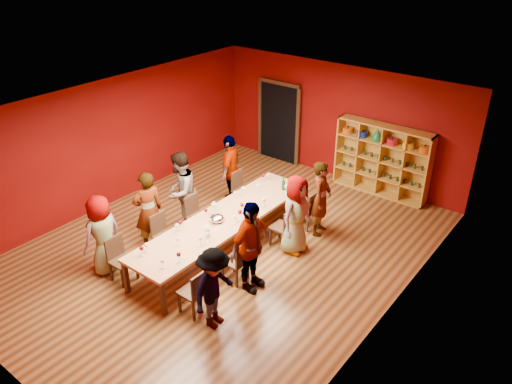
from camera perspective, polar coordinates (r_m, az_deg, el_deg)
room_shell at (r=9.77m, az=-3.76°, el=0.81°), size 7.10×9.10×3.04m
tasting_table at (r=10.16m, az=-3.62°, el=-3.21°), size 1.10×4.50×0.75m
doorway at (r=14.14m, az=2.73°, el=8.00°), size 1.40×0.17×2.30m
shelving_unit at (r=12.66m, az=14.28°, el=3.98°), size 2.40×0.40×1.80m
chair_person_left_0 at (r=9.77m, az=-15.35°, el=-7.13°), size 0.42×0.42×0.89m
person_left_0 at (r=9.91m, az=-17.15°, el=-4.67°), size 0.43×0.79×1.62m
chair_person_left_1 at (r=10.31m, az=-10.66°, el=-4.52°), size 0.42×0.42×0.89m
person_left_1 at (r=10.37m, az=-12.21°, el=-2.11°), size 0.64×0.75×1.73m
chair_person_left_2 at (r=10.86m, az=-6.93°, el=-2.41°), size 0.42×0.42×0.89m
person_left_2 at (r=10.93m, az=-8.63°, el=0.09°), size 0.74×0.98×1.79m
chair_person_left_4 at (r=11.85m, az=-1.76°, el=0.55°), size 0.42×0.42×0.89m
person_left_4 at (r=11.86m, az=-2.93°, el=2.57°), size 0.80×1.12×1.74m
chair_person_right_0 at (r=8.70m, az=-6.89°, el=-11.10°), size 0.42×0.42×0.89m
person_right_0 at (r=8.30m, az=-4.79°, el=-10.95°), size 0.52×1.01×1.50m
chair_person_right_1 at (r=9.36m, az=-2.03°, el=-7.71°), size 0.42×0.42×0.89m
person_right_1 at (r=8.97m, az=-0.65°, el=-6.28°), size 0.49×1.06×1.80m
chair_person_right_3 at (r=10.36m, az=3.34°, el=-3.84°), size 0.42×0.42×0.89m
person_right_3 at (r=10.06m, az=4.56°, el=-2.60°), size 0.46×0.84×1.70m
chair_person_right_4 at (r=11.02m, az=6.04°, el=-1.87°), size 0.42×0.42×0.89m
person_right_4 at (r=10.72m, az=7.45°, el=-0.72°), size 0.60×0.71×1.69m
wine_glass_0 at (r=11.02m, az=0.22°, el=0.68°), size 0.08×0.08×0.20m
wine_glass_1 at (r=9.67m, az=-9.02°, el=-3.87°), size 0.09×0.09×0.22m
wine_glass_2 at (r=10.89m, az=-1.48°, el=0.35°), size 0.08×0.08×0.21m
wine_glass_3 at (r=8.88m, az=-8.84°, el=-7.12°), size 0.08×0.08×0.20m
wine_glass_4 at (r=9.34m, az=-5.51°, el=-4.91°), size 0.08×0.08×0.20m
wine_glass_5 at (r=11.02m, az=3.47°, el=0.60°), size 0.08×0.08×0.20m
wine_glass_6 at (r=10.15m, az=-5.75°, el=-2.14°), size 0.07×0.07×0.18m
wine_glass_7 at (r=10.45m, az=0.85°, el=-0.97°), size 0.08×0.08×0.20m
wine_glass_8 at (r=8.79m, az=-10.65°, el=-7.81°), size 0.07×0.07×0.18m
wine_glass_9 at (r=11.18m, az=3.91°, el=1.05°), size 0.08×0.08×0.20m
wine_glass_10 at (r=9.32m, az=-8.97°, el=-5.40°), size 0.07×0.07×0.18m
wine_glass_11 at (r=11.54m, az=1.40°, el=1.95°), size 0.08×0.08×0.19m
wine_glass_12 at (r=10.00m, az=-1.84°, el=-2.35°), size 0.08×0.08×0.21m
wine_glass_13 at (r=11.48m, az=0.82°, el=1.86°), size 0.08×0.08×0.20m
wine_glass_14 at (r=9.16m, az=-12.94°, el=-6.34°), size 0.08×0.08×0.20m
wine_glass_15 at (r=9.76m, az=-8.66°, el=-3.53°), size 0.08×0.08×0.21m
wine_glass_16 at (r=9.81m, az=-5.27°, el=-3.27°), size 0.07×0.07×0.18m
wine_glass_17 at (r=9.25m, az=-6.42°, el=-5.33°), size 0.08×0.08×0.21m
wine_glass_18 at (r=9.87m, az=-2.46°, el=-2.96°), size 0.07×0.07×0.18m
wine_glass_19 at (r=9.25m, az=-12.44°, el=-5.98°), size 0.08×0.08×0.19m
wine_glass_20 at (r=10.27m, az=-1.61°, el=-1.53°), size 0.08×0.08×0.20m
wine_glass_21 at (r=10.72m, az=-2.43°, el=-0.19°), size 0.08×0.08×0.20m
wine_glass_22 at (r=10.25m, az=-4.73°, el=-1.69°), size 0.08×0.08×0.20m
wine_glass_23 at (r=10.47m, az=0.94°, el=-0.91°), size 0.08×0.08×0.20m
spittoon_bowl at (r=9.99m, az=-4.49°, el=-3.03°), size 0.29×0.29×0.16m
carafe_a at (r=10.25m, az=-4.81°, el=-1.86°), size 0.11×0.11×0.26m
carafe_b at (r=9.50m, az=-5.58°, el=-4.58°), size 0.13×0.13×0.25m
wine_bottle at (r=11.14m, az=3.15°, el=0.79°), size 0.10×0.10×0.31m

